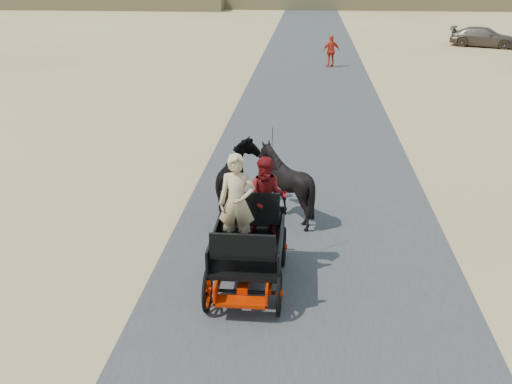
# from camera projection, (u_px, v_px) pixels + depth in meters

# --- Properties ---
(ground) EXTENTS (140.00, 140.00, 0.00)m
(ground) POSITION_uv_depth(u_px,v_px,m) (307.00, 273.00, 11.03)
(ground) COLOR tan
(road) EXTENTS (6.00, 140.00, 0.01)m
(road) POSITION_uv_depth(u_px,v_px,m) (307.00, 273.00, 11.03)
(road) COLOR #38383A
(road) RESTS_ON ground
(ridge_near) EXTENTS (40.00, 4.00, 1.60)m
(ridge_near) POSITION_uv_depth(u_px,v_px,m) (54.00, 2.00, 66.62)
(ridge_near) COLOR brown
(ridge_near) RESTS_ON ground
(carriage) EXTENTS (1.30, 2.40, 0.72)m
(carriage) POSITION_uv_depth(u_px,v_px,m) (248.00, 267.00, 10.54)
(carriage) COLOR black
(carriage) RESTS_ON ground
(horse_left) EXTENTS (0.91, 2.01, 1.70)m
(horse_left) POSITION_uv_depth(u_px,v_px,m) (238.00, 182.00, 13.16)
(horse_left) COLOR black
(horse_left) RESTS_ON ground
(horse_right) EXTENTS (1.37, 1.54, 1.70)m
(horse_right) POSITION_uv_depth(u_px,v_px,m) (285.00, 184.00, 13.07)
(horse_right) COLOR black
(horse_right) RESTS_ON ground
(driver_man) EXTENTS (0.66, 0.43, 1.80)m
(driver_man) POSITION_uv_depth(u_px,v_px,m) (237.00, 203.00, 10.12)
(driver_man) COLOR tan
(driver_man) RESTS_ON carriage
(passenger_woman) EXTENTS (0.77, 0.60, 1.58)m
(passenger_woman) POSITION_uv_depth(u_px,v_px,m) (267.00, 198.00, 10.63)
(passenger_woman) COLOR #660C0F
(passenger_woman) RESTS_ON carriage
(pedestrian) EXTENTS (1.09, 0.74, 1.73)m
(pedestrian) POSITION_uv_depth(u_px,v_px,m) (331.00, 51.00, 31.38)
(pedestrian) COLOR red
(pedestrian) RESTS_ON ground
(car_c) EXTENTS (4.75, 3.25, 1.28)m
(car_c) POSITION_uv_depth(u_px,v_px,m) (484.00, 37.00, 38.66)
(car_c) COLOR brown
(car_c) RESTS_ON ground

